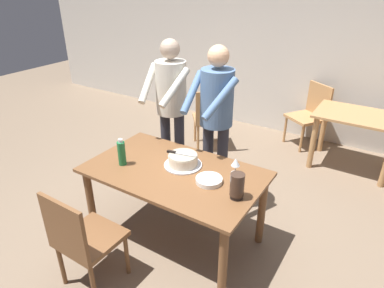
{
  "coord_description": "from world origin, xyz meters",
  "views": [
    {
      "loc": [
        1.48,
        -2.05,
        2.28
      ],
      "look_at": [
        0.02,
        0.26,
        0.9
      ],
      "focal_mm": 31.67,
      "sensor_mm": 36.0,
      "label": 1
    }
  ],
  "objects_px": {
    "wine_glass_near": "(236,163)",
    "person_cutting_cake": "(216,113)",
    "water_bottle": "(122,153)",
    "main_dining_table": "(174,181)",
    "cake_knife": "(175,153)",
    "plate_stack": "(209,180)",
    "chair_near_side": "(82,238)",
    "hurricane_lamp": "(237,186)",
    "cake_on_platter": "(183,160)",
    "person_standing_beside": "(171,101)",
    "background_table": "(356,127)",
    "background_chair_2": "(310,113)",
    "background_chair_1": "(210,117)"
  },
  "relations": [
    {
      "from": "water_bottle",
      "to": "cake_knife",
      "type": "bearing_deg",
      "value": 32.9
    },
    {
      "from": "background_chair_1",
      "to": "plate_stack",
      "type": "bearing_deg",
      "value": -60.89
    },
    {
      "from": "plate_stack",
      "to": "person_cutting_cake",
      "type": "bearing_deg",
      "value": 115.01
    },
    {
      "from": "chair_near_side",
      "to": "cake_knife",
      "type": "bearing_deg",
      "value": 76.56
    },
    {
      "from": "main_dining_table",
      "to": "person_cutting_cake",
      "type": "height_order",
      "value": "person_cutting_cake"
    },
    {
      "from": "cake_on_platter",
      "to": "chair_near_side",
      "type": "bearing_deg",
      "value": -107.19
    },
    {
      "from": "background_table",
      "to": "background_chair_2",
      "type": "height_order",
      "value": "background_chair_2"
    },
    {
      "from": "chair_near_side",
      "to": "background_chair_2",
      "type": "xyz_separation_m",
      "value": [
        0.76,
        3.54,
        0.0
      ]
    },
    {
      "from": "cake_on_platter",
      "to": "plate_stack",
      "type": "relative_size",
      "value": 1.55
    },
    {
      "from": "main_dining_table",
      "to": "plate_stack",
      "type": "xyz_separation_m",
      "value": [
        0.35,
        -0.0,
        0.13
      ]
    },
    {
      "from": "wine_glass_near",
      "to": "person_cutting_cake",
      "type": "relative_size",
      "value": 0.08
    },
    {
      "from": "water_bottle",
      "to": "person_cutting_cake",
      "type": "height_order",
      "value": "person_cutting_cake"
    },
    {
      "from": "plate_stack",
      "to": "person_standing_beside",
      "type": "height_order",
      "value": "person_standing_beside"
    },
    {
      "from": "chair_near_side",
      "to": "water_bottle",
      "type": "bearing_deg",
      "value": 104.61
    },
    {
      "from": "person_cutting_cake",
      "to": "background_table",
      "type": "distance_m",
      "value": 2.05
    },
    {
      "from": "background_chair_1",
      "to": "background_table",
      "type": "bearing_deg",
      "value": 15.94
    },
    {
      "from": "person_standing_beside",
      "to": "background_chair_2",
      "type": "distance_m",
      "value": 2.32
    },
    {
      "from": "cake_on_platter",
      "to": "chair_near_side",
      "type": "relative_size",
      "value": 0.38
    },
    {
      "from": "background_table",
      "to": "cake_knife",
      "type": "bearing_deg",
      "value": -118.51
    },
    {
      "from": "cake_knife",
      "to": "person_standing_beside",
      "type": "relative_size",
      "value": 0.16
    },
    {
      "from": "hurricane_lamp",
      "to": "person_cutting_cake",
      "type": "height_order",
      "value": "person_cutting_cake"
    },
    {
      "from": "cake_knife",
      "to": "chair_near_side",
      "type": "bearing_deg",
      "value": -103.44
    },
    {
      "from": "main_dining_table",
      "to": "wine_glass_near",
      "type": "xyz_separation_m",
      "value": [
        0.47,
        0.24,
        0.21
      ]
    },
    {
      "from": "background_table",
      "to": "background_chair_2",
      "type": "distance_m",
      "value": 0.77
    },
    {
      "from": "main_dining_table",
      "to": "cake_knife",
      "type": "height_order",
      "value": "cake_knife"
    },
    {
      "from": "plate_stack",
      "to": "cake_knife",
      "type": "bearing_deg",
      "value": 165.88
    },
    {
      "from": "cake_knife",
      "to": "background_chair_1",
      "type": "bearing_deg",
      "value": 109.43
    },
    {
      "from": "hurricane_lamp",
      "to": "plate_stack",
      "type": "bearing_deg",
      "value": 165.45
    },
    {
      "from": "background_table",
      "to": "background_chair_2",
      "type": "relative_size",
      "value": 1.11
    },
    {
      "from": "person_standing_beside",
      "to": "background_table",
      "type": "bearing_deg",
      "value": 44.09
    },
    {
      "from": "cake_knife",
      "to": "person_cutting_cake",
      "type": "height_order",
      "value": "person_cutting_cake"
    },
    {
      "from": "person_cutting_cake",
      "to": "wine_glass_near",
      "type": "bearing_deg",
      "value": -44.52
    },
    {
      "from": "background_table",
      "to": "hurricane_lamp",
      "type": "bearing_deg",
      "value": -102.2
    },
    {
      "from": "main_dining_table",
      "to": "person_cutting_cake",
      "type": "xyz_separation_m",
      "value": [
        0.04,
        0.67,
        0.43
      ]
    },
    {
      "from": "main_dining_table",
      "to": "chair_near_side",
      "type": "distance_m",
      "value": 0.89
    },
    {
      "from": "main_dining_table",
      "to": "hurricane_lamp",
      "type": "xyz_separation_m",
      "value": [
        0.63,
        -0.07,
        0.22
      ]
    },
    {
      "from": "cake_knife",
      "to": "chair_near_side",
      "type": "height_order",
      "value": "chair_near_side"
    },
    {
      "from": "person_cutting_cake",
      "to": "chair_near_side",
      "type": "distance_m",
      "value": 1.64
    },
    {
      "from": "hurricane_lamp",
      "to": "chair_near_side",
      "type": "relative_size",
      "value": 0.23
    },
    {
      "from": "wine_glass_near",
      "to": "person_standing_beside",
      "type": "height_order",
      "value": "person_standing_beside"
    },
    {
      "from": "cake_knife",
      "to": "water_bottle",
      "type": "bearing_deg",
      "value": -147.1
    },
    {
      "from": "cake_on_platter",
      "to": "background_chair_2",
      "type": "distance_m",
      "value": 2.65
    },
    {
      "from": "cake_knife",
      "to": "hurricane_lamp",
      "type": "xyz_separation_m",
      "value": [
        0.69,
        -0.17,
        -0.01
      ]
    },
    {
      "from": "water_bottle",
      "to": "main_dining_table",
      "type": "bearing_deg",
      "value": 19.25
    },
    {
      "from": "water_bottle",
      "to": "hurricane_lamp",
      "type": "distance_m",
      "value": 1.09
    },
    {
      "from": "background_chair_2",
      "to": "background_table",
      "type": "bearing_deg",
      "value": -30.89
    },
    {
      "from": "plate_stack",
      "to": "chair_near_side",
      "type": "height_order",
      "value": "chair_near_side"
    },
    {
      "from": "main_dining_table",
      "to": "cake_knife",
      "type": "distance_m",
      "value": 0.25
    },
    {
      "from": "cake_on_platter",
      "to": "chair_near_side",
      "type": "xyz_separation_m",
      "value": [
        -0.29,
        -0.95,
        -0.31
      ]
    },
    {
      "from": "person_standing_beside",
      "to": "chair_near_side",
      "type": "xyz_separation_m",
      "value": [
        0.24,
        -1.53,
        -0.58
      ]
    }
  ]
}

